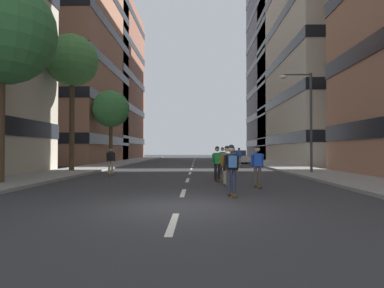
{
  "coord_description": "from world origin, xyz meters",
  "views": [
    {
      "loc": [
        0.55,
        -9.09,
        1.6
      ],
      "look_at": [
        0.0,
        20.8,
        2.12
      ],
      "focal_mm": 30.52,
      "sensor_mm": 36.0,
      "label": 1
    }
  ],
  "objects_px": {
    "skater_1": "(234,158)",
    "skater_2": "(239,156)",
    "skater_4": "(227,163)",
    "skater_0": "(223,158)",
    "street_tree_mid": "(111,109)",
    "skater_5": "(232,167)",
    "skater_6": "(217,162)",
    "street_tree_near": "(1,31)",
    "parked_car_near": "(238,157)",
    "skater_3": "(257,164)",
    "streetlamp_right": "(305,111)",
    "street_tree_far": "(72,61)",
    "skater_7": "(111,160)"
  },
  "relations": [
    {
      "from": "street_tree_mid",
      "to": "skater_6",
      "type": "relative_size",
      "value": 4.22
    },
    {
      "from": "street_tree_near",
      "to": "skater_1",
      "type": "xyz_separation_m",
      "value": [
        11.5,
        9.52,
        -5.93
      ]
    },
    {
      "from": "streetlamp_right",
      "to": "skater_5",
      "type": "relative_size",
      "value": 3.65
    },
    {
      "from": "street_tree_mid",
      "to": "skater_4",
      "type": "xyz_separation_m",
      "value": [
        10.18,
        -18.43,
        -4.72
      ]
    },
    {
      "from": "streetlamp_right",
      "to": "skater_2",
      "type": "bearing_deg",
      "value": 111.66
    },
    {
      "from": "skater_4",
      "to": "street_tree_far",
      "type": "bearing_deg",
      "value": 141.24
    },
    {
      "from": "street_tree_far",
      "to": "skater_4",
      "type": "bearing_deg",
      "value": -38.76
    },
    {
      "from": "street_tree_mid",
      "to": "skater_3",
      "type": "distance_m",
      "value": 22.77
    },
    {
      "from": "skater_1",
      "to": "skater_5",
      "type": "bearing_deg",
      "value": -96.55
    },
    {
      "from": "skater_2",
      "to": "skater_0",
      "type": "bearing_deg",
      "value": -106.14
    },
    {
      "from": "skater_2",
      "to": "skater_4",
      "type": "bearing_deg",
      "value": -99.13
    },
    {
      "from": "street_tree_near",
      "to": "skater_5",
      "type": "relative_size",
      "value": 5.19
    },
    {
      "from": "parked_car_near",
      "to": "street_tree_near",
      "type": "bearing_deg",
      "value": -119.22
    },
    {
      "from": "skater_1",
      "to": "skater_2",
      "type": "xyz_separation_m",
      "value": [
        1.12,
        5.81,
        -0.03
      ]
    },
    {
      "from": "street_tree_mid",
      "to": "skater_3",
      "type": "height_order",
      "value": "street_tree_mid"
    },
    {
      "from": "skater_7",
      "to": "skater_6",
      "type": "bearing_deg",
      "value": -29.57
    },
    {
      "from": "skater_2",
      "to": "skater_6",
      "type": "xyz_separation_m",
      "value": [
        -2.76,
        -13.24,
        0.0
      ]
    },
    {
      "from": "streetlamp_right",
      "to": "skater_4",
      "type": "xyz_separation_m",
      "value": [
        -5.76,
        -6.9,
        -3.12
      ]
    },
    {
      "from": "street_tree_far",
      "to": "skater_1",
      "type": "xyz_separation_m",
      "value": [
        11.5,
        1.25,
        -6.82
      ]
    },
    {
      "from": "skater_1",
      "to": "street_tree_mid",
      "type": "bearing_deg",
      "value": 141.94
    },
    {
      "from": "skater_7",
      "to": "parked_car_near",
      "type": "bearing_deg",
      "value": 61.34
    },
    {
      "from": "skater_6",
      "to": "street_tree_mid",
      "type": "bearing_deg",
      "value": 120.97
    },
    {
      "from": "street_tree_far",
      "to": "skater_2",
      "type": "bearing_deg",
      "value": 29.21
    },
    {
      "from": "skater_0",
      "to": "skater_3",
      "type": "relative_size",
      "value": 1.0
    },
    {
      "from": "streetlamp_right",
      "to": "skater_1",
      "type": "bearing_deg",
      "value": 150.33
    },
    {
      "from": "street_tree_near",
      "to": "skater_7",
      "type": "xyz_separation_m",
      "value": [
        3.45,
        5.74,
        -5.96
      ]
    },
    {
      "from": "street_tree_mid",
      "to": "skater_5",
      "type": "xyz_separation_m",
      "value": [
        10.04,
        -21.74,
        -4.72
      ]
    },
    {
      "from": "parked_car_near",
      "to": "skater_1",
      "type": "xyz_separation_m",
      "value": [
        -2.13,
        -14.86,
        0.32
      ]
    },
    {
      "from": "skater_3",
      "to": "skater_6",
      "type": "relative_size",
      "value": 1.0
    },
    {
      "from": "skater_1",
      "to": "skater_4",
      "type": "distance_m",
      "value": 9.51
    },
    {
      "from": "skater_4",
      "to": "skater_6",
      "type": "distance_m",
      "value": 2.02
    },
    {
      "from": "skater_5",
      "to": "skater_6",
      "type": "height_order",
      "value": "same"
    },
    {
      "from": "parked_car_near",
      "to": "skater_5",
      "type": "relative_size",
      "value": 2.47
    },
    {
      "from": "parked_car_near",
      "to": "skater_4",
      "type": "height_order",
      "value": "skater_4"
    },
    {
      "from": "skater_0",
      "to": "skater_1",
      "type": "bearing_deg",
      "value": 52.64
    },
    {
      "from": "skater_2",
      "to": "skater_6",
      "type": "distance_m",
      "value": 13.52
    },
    {
      "from": "street_tree_mid",
      "to": "street_tree_far",
      "type": "distance_m",
      "value": 10.47
    },
    {
      "from": "parked_car_near",
      "to": "skater_6",
      "type": "bearing_deg",
      "value": -99.61
    },
    {
      "from": "street_tree_near",
      "to": "skater_4",
      "type": "distance_m",
      "value": 11.78
    },
    {
      "from": "street_tree_mid",
      "to": "skater_2",
      "type": "relative_size",
      "value": 4.22
    },
    {
      "from": "street_tree_far",
      "to": "street_tree_near",
      "type": "bearing_deg",
      "value": -90.0
    },
    {
      "from": "skater_2",
      "to": "skater_3",
      "type": "bearing_deg",
      "value": -94.37
    },
    {
      "from": "skater_7",
      "to": "skater_4",
      "type": "bearing_deg",
      "value": -39.93
    },
    {
      "from": "skater_4",
      "to": "street_tree_mid",
      "type": "bearing_deg",
      "value": 118.91
    },
    {
      "from": "street_tree_near",
      "to": "skater_3",
      "type": "distance_m",
      "value": 12.89
    },
    {
      "from": "parked_car_near",
      "to": "skater_4",
      "type": "distance_m",
      "value": 24.53
    },
    {
      "from": "street_tree_far",
      "to": "skater_7",
      "type": "distance_m",
      "value": 8.08
    },
    {
      "from": "street_tree_near",
      "to": "skater_6",
      "type": "height_order",
      "value": "street_tree_near"
    },
    {
      "from": "street_tree_near",
      "to": "parked_car_near",
      "type": "bearing_deg",
      "value": 60.78
    },
    {
      "from": "skater_1",
      "to": "skater_3",
      "type": "bearing_deg",
      "value": -90.54
    }
  ]
}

